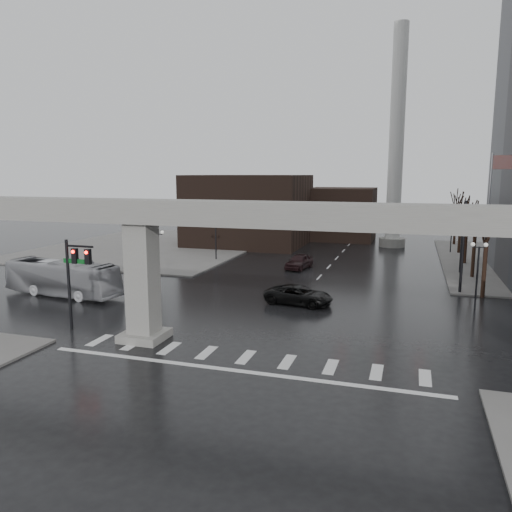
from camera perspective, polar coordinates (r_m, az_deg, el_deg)
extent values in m
plane|color=black|center=(29.58, -0.54, -10.82)|extent=(160.00, 160.00, 0.00)
cube|color=slate|center=(72.06, -11.44, 1.13)|extent=(28.00, 36.00, 0.15)
cube|color=gray|center=(27.85, -0.56, 4.82)|extent=(48.00, 2.20, 1.40)
cube|color=gray|center=(31.35, -12.83, -2.94)|extent=(1.60, 1.60, 7.30)
cube|color=gray|center=(32.24, -12.60, -8.86)|extent=(2.60, 2.60, 0.50)
cube|color=black|center=(72.22, -0.83, 5.27)|extent=(16.00, 14.00, 10.00)
cube|color=black|center=(79.35, 9.76, 4.79)|extent=(10.00, 10.00, 8.00)
cylinder|color=silver|center=(72.60, 15.77, 12.85)|extent=(2.00, 2.00, 30.00)
cylinder|color=gray|center=(73.08, 15.27, 1.52)|extent=(3.60, 3.60, 1.20)
cylinder|color=black|center=(45.82, 22.55, 0.88)|extent=(0.24, 0.24, 8.00)
cylinder|color=black|center=(45.33, 15.22, 5.26)|extent=(12.00, 0.18, 0.18)
cube|color=black|center=(45.36, 18.98, 4.25)|extent=(0.35, 0.30, 1.00)
cube|color=black|center=(45.41, 14.55, 4.47)|extent=(0.35, 0.30, 1.00)
cube|color=black|center=(45.71, 10.15, 4.65)|extent=(0.35, 0.30, 1.00)
sphere|color=#FF0C05|center=(45.16, 19.00, 4.61)|extent=(0.20, 0.20, 0.20)
cube|color=#0C591E|center=(45.40, 20.90, 4.72)|extent=(1.80, 0.05, 0.35)
cube|color=#0C591E|center=(45.47, 12.68, 5.12)|extent=(1.80, 0.05, 0.35)
cylinder|color=black|center=(35.11, -20.60, -3.08)|extent=(0.20, 0.20, 6.00)
cylinder|color=black|center=(34.06, -19.52, 1.06)|extent=(2.00, 0.14, 0.14)
cube|color=black|center=(34.40, -20.00, 0.01)|extent=(0.35, 0.30, 1.00)
cube|color=black|center=(33.80, -18.65, -0.07)|extent=(0.35, 0.30, 1.00)
cube|color=#0C591E|center=(34.51, -20.09, -0.56)|extent=(1.60, 0.05, 0.30)
cylinder|color=silver|center=(49.01, 24.95, 3.59)|extent=(0.12, 0.12, 12.00)
cube|color=#B12412|center=(48.97, 26.55, 9.58)|extent=(2.00, 0.03, 1.20)
cylinder|color=black|center=(41.45, 23.94, -2.30)|extent=(0.14, 0.14, 4.80)
cube|color=black|center=(41.07, 24.16, 0.92)|extent=(0.90, 0.06, 0.06)
sphere|color=silver|center=(40.99, 23.55, 1.23)|extent=(0.32, 0.32, 0.32)
sphere|color=silver|center=(41.10, 24.80, 1.16)|extent=(0.32, 0.32, 0.32)
cylinder|color=black|center=(55.18, 22.37, 0.55)|extent=(0.14, 0.14, 4.80)
cube|color=black|center=(54.90, 22.52, 2.97)|extent=(0.90, 0.06, 0.06)
sphere|color=silver|center=(54.84, 22.06, 3.20)|extent=(0.32, 0.32, 0.32)
sphere|color=silver|center=(54.92, 23.00, 3.15)|extent=(0.32, 0.32, 0.32)
cylinder|color=black|center=(69.02, 21.42, 2.26)|extent=(0.14, 0.14, 4.80)
cube|color=black|center=(68.79, 21.54, 4.20)|extent=(0.90, 0.06, 0.06)
sphere|color=silver|center=(68.75, 21.18, 4.38)|extent=(0.32, 0.32, 0.32)
sphere|color=silver|center=(68.81, 21.93, 4.34)|extent=(0.32, 0.32, 0.32)
cylinder|color=black|center=(46.70, -11.06, -0.41)|extent=(0.14, 0.14, 4.80)
cube|color=black|center=(46.36, -11.15, 2.45)|extent=(0.90, 0.06, 0.06)
sphere|color=silver|center=(46.56, -11.64, 2.71)|extent=(0.32, 0.32, 0.32)
sphere|color=silver|center=(46.13, -10.67, 2.68)|extent=(0.32, 0.32, 0.32)
cylinder|color=black|center=(59.23, -4.61, 1.79)|extent=(0.14, 0.14, 4.80)
cube|color=black|center=(58.96, -4.64, 4.06)|extent=(0.90, 0.06, 0.06)
sphere|color=silver|center=(59.11, -5.05, 4.26)|extent=(0.32, 0.32, 0.32)
sphere|color=silver|center=(58.78, -4.24, 4.24)|extent=(0.32, 0.32, 0.32)
cylinder|color=black|center=(72.30, -0.45, 3.21)|extent=(0.14, 0.14, 4.80)
cube|color=black|center=(72.08, -0.45, 5.06)|extent=(0.90, 0.06, 0.06)
sphere|color=silver|center=(72.21, -0.79, 5.23)|extent=(0.32, 0.32, 0.32)
sphere|color=silver|center=(71.93, -0.11, 5.21)|extent=(0.32, 0.32, 0.32)
cylinder|color=black|center=(45.49, 24.63, -1.52)|extent=(0.34, 0.34, 4.55)
cylinder|color=black|center=(44.99, 24.96, 3.16)|extent=(0.12, 1.52, 2.98)
cylinder|color=black|center=(45.33, 25.52, 2.86)|extent=(0.83, 1.14, 2.51)
cylinder|color=black|center=(53.32, 23.61, 0.10)|extent=(0.34, 0.34, 4.66)
cylinder|color=black|center=(52.89, 23.88, 4.19)|extent=(0.12, 1.55, 3.05)
cylinder|color=black|center=(53.21, 24.37, 3.93)|extent=(0.85, 1.16, 2.57)
cylinder|color=black|center=(61.19, 22.84, 1.31)|extent=(0.34, 0.34, 4.76)
cylinder|color=black|center=(60.82, 23.08, 4.96)|extent=(0.12, 1.59, 3.11)
cylinder|color=black|center=(61.13, 23.51, 4.72)|extent=(0.86, 1.18, 2.62)
cylinder|color=black|center=(69.10, 22.25, 2.24)|extent=(0.34, 0.34, 4.87)
cylinder|color=black|center=(68.76, 22.46, 5.54)|extent=(0.12, 1.62, 3.18)
cylinder|color=black|center=(69.07, 22.84, 5.33)|extent=(0.88, 1.20, 2.68)
cylinder|color=black|center=(77.02, 21.78, 2.98)|extent=(0.34, 0.34, 4.97)
cylinder|color=black|center=(76.72, 21.97, 6.01)|extent=(0.12, 1.65, 3.25)
cylinder|color=black|center=(77.02, 22.32, 5.81)|extent=(0.89, 1.23, 2.74)
imported|color=black|center=(39.61, 4.91, -4.47)|extent=(5.68, 3.23, 1.49)
imported|color=#A8A8AD|center=(45.21, -21.26, -2.34)|extent=(11.14, 3.95, 3.04)
imported|color=black|center=(54.27, 4.95, -0.63)|extent=(2.64, 4.91, 1.59)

